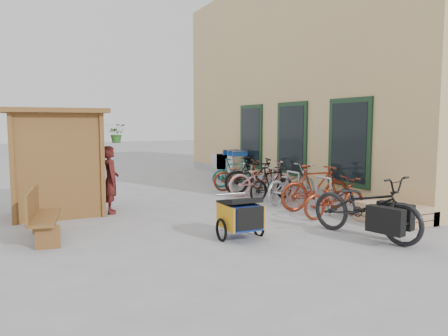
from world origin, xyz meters
name	(u,v)px	position (x,y,z in m)	size (l,w,h in m)	color
ground	(234,224)	(0.00, 0.00, 0.00)	(80.00, 80.00, 0.00)	#9D9C9F
building	(339,83)	(6.49, 4.50, 3.49)	(6.07, 13.00, 7.00)	tan
kiosk	(52,147)	(-3.28, 2.47, 1.55)	(2.49, 1.65, 2.40)	brown
bike_rack	(268,179)	(2.30, 2.40, 0.52)	(0.05, 5.35, 0.86)	#A5A8AD
pallet_stack	(393,213)	(3.00, -1.40, 0.21)	(1.00, 1.20, 0.40)	tan
bench	(40,214)	(-3.68, 0.32, 0.48)	(0.67, 1.53, 0.94)	brown
shopping_carts	(229,162)	(3.00, 6.27, 0.65)	(0.62, 1.72, 1.12)	silver
child_trailer	(240,215)	(-0.42, -1.09, 0.44)	(0.81, 1.36, 0.80)	navy
cargo_bike	(366,206)	(1.68, -2.01, 0.58)	(1.28, 2.34, 1.17)	black
person_kiosk	(111,180)	(-2.07, 2.19, 0.78)	(0.57, 0.37, 1.56)	maroon
bike_0	(334,198)	(2.28, -0.42, 0.44)	(0.58, 1.68, 0.88)	maroon
bike_1	(316,187)	(2.40, 0.41, 0.55)	(0.52, 1.83, 1.10)	maroon
bike_2	(292,184)	(2.49, 1.53, 0.50)	(0.66, 1.89, 0.99)	#ABABB0
bike_3	(272,184)	(2.13, 1.94, 0.47)	(0.44, 1.55, 0.93)	black
bike_4	(261,178)	(2.29, 2.75, 0.50)	(0.67, 1.92, 1.01)	pink
bike_5	(255,175)	(2.27, 3.08, 0.55)	(0.52, 1.83, 1.10)	black
bike_6	(241,175)	(2.24, 3.93, 0.47)	(0.62, 1.77, 0.93)	maroon
bike_7	(235,173)	(2.38, 4.59, 0.46)	(0.44, 1.54, 0.93)	#1D766A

